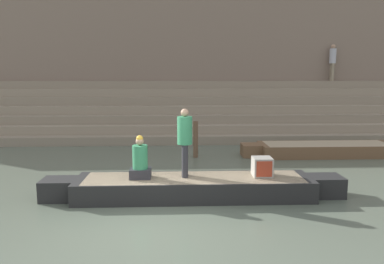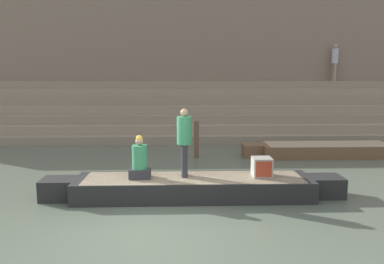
# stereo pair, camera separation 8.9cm
# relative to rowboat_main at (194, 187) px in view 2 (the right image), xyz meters

# --- Properties ---
(ground_plane) EXTENTS (120.00, 120.00, 0.00)m
(ground_plane) POSITION_rel_rowboat_main_xyz_m (-0.94, -1.50, -0.26)
(ground_plane) COLOR #566051
(ghat_steps) EXTENTS (36.00, 3.89, 2.54)m
(ghat_steps) POSITION_rel_rowboat_main_xyz_m (-0.94, 8.97, 0.65)
(ghat_steps) COLOR gray
(ghat_steps) RESTS_ON ground
(back_wall) EXTENTS (34.20, 1.28, 7.96)m
(back_wall) POSITION_rel_rowboat_main_xyz_m (-0.94, 10.96, 3.69)
(back_wall) COLOR #7F6B5B
(back_wall) RESTS_ON ground
(rowboat_main) EXTENTS (7.11, 1.36, 0.49)m
(rowboat_main) POSITION_rel_rowboat_main_xyz_m (0.00, 0.00, 0.00)
(rowboat_main) COLOR black
(rowboat_main) RESTS_ON ground
(person_standing) EXTENTS (0.35, 0.35, 1.62)m
(person_standing) POSITION_rel_rowboat_main_xyz_m (-0.21, 0.12, 1.16)
(person_standing) COLOR #28282D
(person_standing) RESTS_ON rowboat_main
(person_rowing) EXTENTS (0.49, 0.39, 1.02)m
(person_rowing) POSITION_rel_rowboat_main_xyz_m (-1.26, 0.01, 0.63)
(person_rowing) COLOR #28282D
(person_rowing) RESTS_ON rowboat_main
(tv_set) EXTENTS (0.45, 0.46, 0.45)m
(tv_set) POSITION_rel_rowboat_main_xyz_m (1.63, 0.07, 0.45)
(tv_set) COLOR #9E998E
(tv_set) RESTS_ON rowboat_main
(moored_boat_shore) EXTENTS (6.10, 1.33, 0.44)m
(moored_boat_shore) POSITION_rel_rowboat_main_xyz_m (4.96, 4.39, -0.03)
(moored_boat_shore) COLOR brown
(moored_boat_shore) RESTS_ON ground
(mooring_post) EXTENTS (0.17, 0.17, 1.28)m
(mooring_post) POSITION_rel_rowboat_main_xyz_m (0.26, 4.29, 0.38)
(mooring_post) COLOR brown
(mooring_post) RESTS_ON ground
(person_on_steps) EXTENTS (0.32, 0.32, 1.80)m
(person_on_steps) POSITION_rel_rowboat_main_xyz_m (7.38, 10.08, 3.33)
(person_on_steps) COLOR gray
(person_on_steps) RESTS_ON ghat_steps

